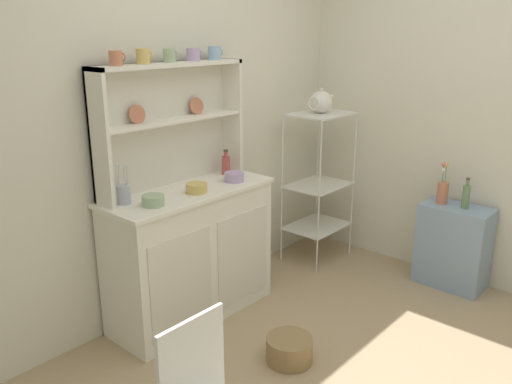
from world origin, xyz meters
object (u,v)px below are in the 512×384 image
at_px(bakers_rack, 319,174).
at_px(cup_terracotta_0, 116,58).
at_px(hutch_shelf_unit, 168,116).
at_px(floor_basket, 289,349).
at_px(bowl_mixing_large, 153,200).
at_px(porcelain_teapot, 321,102).
at_px(utensil_jar, 124,194).
at_px(flower_vase, 443,190).
at_px(oil_bottle, 466,196).
at_px(hutch_cabinet, 191,252).
at_px(side_shelf_blue, 453,246).
at_px(jam_bottle, 226,165).

xyz_separation_m(bakers_rack, cup_terracotta_0, (-1.66, 0.21, 0.95)).
distance_m(hutch_shelf_unit, bakers_rack, 1.44).
bearing_deg(cup_terracotta_0, floor_basket, -67.64).
xyz_separation_m(bowl_mixing_large, porcelain_teapot, (1.62, -0.01, 0.39)).
bearing_deg(utensil_jar, flower_vase, -28.57).
relative_size(bakers_rack, bowl_mixing_large, 9.43).
height_order(bakers_rack, oil_bottle, bakers_rack).
bearing_deg(hutch_cabinet, side_shelf_blue, -35.77).
height_order(bakers_rack, side_shelf_blue, bakers_rack).
bearing_deg(hutch_cabinet, jam_bottle, 11.65).
height_order(hutch_cabinet, jam_bottle, jam_bottle).
relative_size(jam_bottle, oil_bottle, 0.78).
bearing_deg(flower_vase, hutch_cabinet, 147.30).
relative_size(bakers_rack, cup_terracotta_0, 13.96).
bearing_deg(jam_bottle, bowl_mixing_large, -167.97).
height_order(bowl_mixing_large, oil_bottle, bowl_mixing_large).
bearing_deg(bakers_rack, side_shelf_blue, -76.13).
xyz_separation_m(hutch_cabinet, bakers_rack, (1.29, -0.08, 0.27)).
bearing_deg(porcelain_teapot, jam_bottle, 168.97).
xyz_separation_m(side_shelf_blue, porcelain_teapot, (-0.26, 1.03, 0.98)).
bearing_deg(cup_terracotta_0, side_shelf_blue, -32.80).
bearing_deg(bowl_mixing_large, hutch_cabinet, 12.51).
bearing_deg(hutch_shelf_unit, flower_vase, -36.85).
height_order(hutch_cabinet, floor_basket, hutch_cabinet).
xyz_separation_m(hutch_cabinet, utensil_jar, (-0.42, 0.08, 0.48)).
xyz_separation_m(jam_bottle, flower_vase, (1.12, -1.08, -0.22)).
relative_size(floor_basket, oil_bottle, 1.20).
xyz_separation_m(side_shelf_blue, floor_basket, (-1.53, 0.31, -0.23)).
distance_m(hutch_cabinet, utensil_jar, 0.64).
xyz_separation_m(bowl_mixing_large, utensil_jar, (-0.09, 0.15, 0.03)).
bearing_deg(utensil_jar, bakers_rack, -5.37).
distance_m(side_shelf_blue, floor_basket, 1.58).
relative_size(cup_terracotta_0, porcelain_teapot, 0.33).
distance_m(jam_bottle, oil_bottle, 1.69).
distance_m(jam_bottle, utensil_jar, 0.84).
bearing_deg(bowl_mixing_large, side_shelf_blue, -28.99).
bearing_deg(porcelain_teapot, utensil_jar, 174.62).
xyz_separation_m(flower_vase, oil_bottle, (-0.00, -0.17, -0.01)).
relative_size(bowl_mixing_large, porcelain_teapot, 0.49).
bearing_deg(utensil_jar, side_shelf_blue, -31.23).
height_order(hutch_shelf_unit, porcelain_teapot, hutch_shelf_unit).
height_order(porcelain_teapot, oil_bottle, porcelain_teapot).
distance_m(hutch_cabinet, oil_bottle, 1.94).
relative_size(side_shelf_blue, bowl_mixing_large, 4.78).
distance_m(bakers_rack, porcelain_teapot, 0.57).
xyz_separation_m(utensil_jar, flower_vase, (1.96, -1.07, -0.22)).
height_order(utensil_jar, flower_vase, utensil_jar).
xyz_separation_m(floor_basket, oil_bottle, (1.53, -0.36, 0.63)).
distance_m(hutch_shelf_unit, cup_terracotta_0, 0.52).
bearing_deg(flower_vase, oil_bottle, -90.21).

